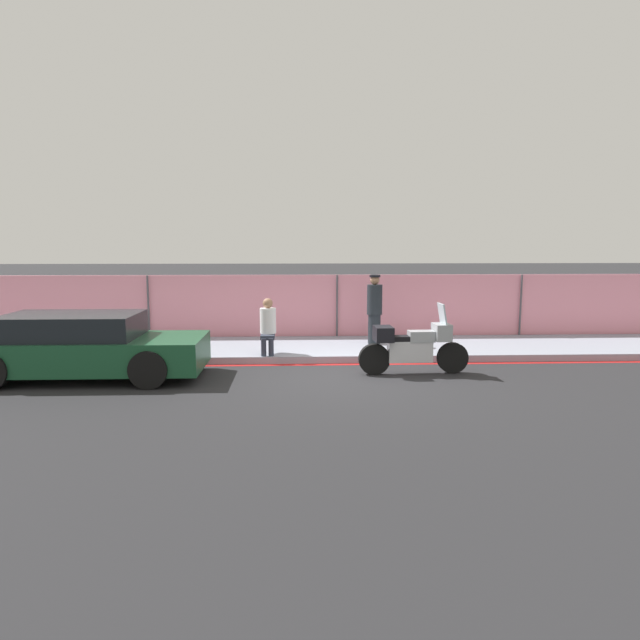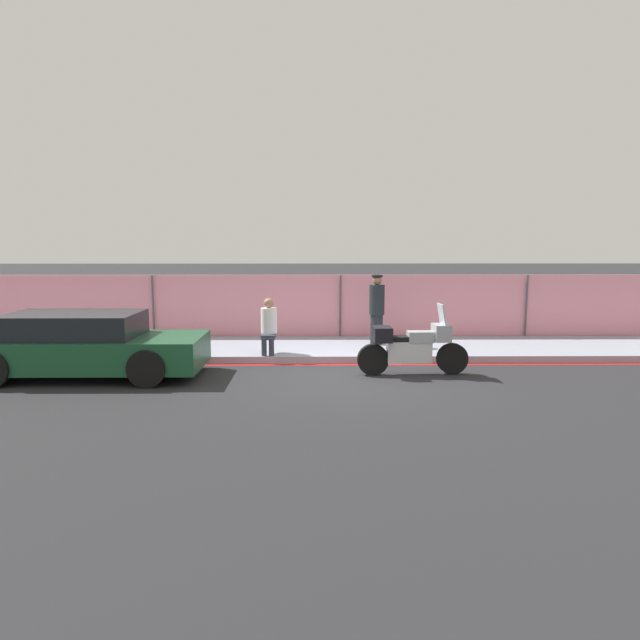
{
  "view_description": "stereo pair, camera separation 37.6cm",
  "coord_description": "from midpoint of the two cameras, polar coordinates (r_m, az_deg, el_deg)",
  "views": [
    {
      "loc": [
        -1.09,
        -11.15,
        2.69
      ],
      "look_at": [
        -0.58,
        1.15,
        1.0
      ],
      "focal_mm": 32.0,
      "sensor_mm": 36.0,
      "label": 1
    },
    {
      "loc": [
        -0.71,
        -11.16,
        2.69
      ],
      "look_at": [
        -0.58,
        1.15,
        1.0
      ],
      "focal_mm": 32.0,
      "sensor_mm": 36.0,
      "label": 2
    }
  ],
  "objects": [
    {
      "name": "ground_plane",
      "position": [
        11.51,
        3.9,
        -5.71
      ],
      "size": [
        120.0,
        120.0,
        0.0
      ],
      "primitive_type": "plane",
      "color": "#262628"
    },
    {
      "name": "sidewalk",
      "position": [
        14.08,
        3.06,
        -2.87
      ],
      "size": [
        37.28,
        2.78,
        0.16
      ],
      "color": "#8E93A3",
      "rests_on": "ground_plane"
    },
    {
      "name": "curb_paint_stripe",
      "position": [
        12.65,
        3.49,
        -4.46
      ],
      "size": [
        37.28,
        0.18,
        0.01
      ],
      "color": "red",
      "rests_on": "ground_plane"
    },
    {
      "name": "storefront_fence",
      "position": [
        15.42,
        2.73,
        1.17
      ],
      "size": [
        35.41,
        0.17,
        1.81
      ],
      "color": "pink",
      "rests_on": "ground_plane"
    },
    {
      "name": "motorcycle",
      "position": [
        11.77,
        10.08,
        -2.62
      ],
      "size": [
        2.28,
        0.56,
        1.45
      ],
      "rotation": [
        0.0,
        0.0,
        0.05
      ],
      "color": "black",
      "rests_on": "ground_plane"
    },
    {
      "name": "officer_standing",
      "position": [
        14.21,
        6.46,
        1.11
      ],
      "size": [
        0.38,
        0.38,
        1.72
      ],
      "color": "#1E2328",
      "rests_on": "sidewalk"
    },
    {
      "name": "person_seated_on_curb",
      "position": [
        13.02,
        -4.33,
        -0.3
      ],
      "size": [
        0.37,
        0.65,
        1.26
      ],
      "color": "#2D3342",
      "rests_on": "sidewalk"
    },
    {
      "name": "parked_car_left_down_street",
      "position": [
        12.25,
        -21.78,
        -2.39
      ],
      "size": [
        4.64,
        1.93,
        1.29
      ],
      "rotation": [
        0.0,
        0.0,
        0.0
      ],
      "color": "#194C2D",
      "rests_on": "ground_plane"
    }
  ]
}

